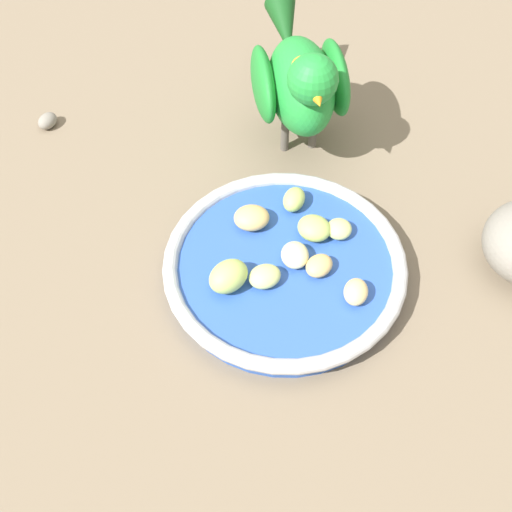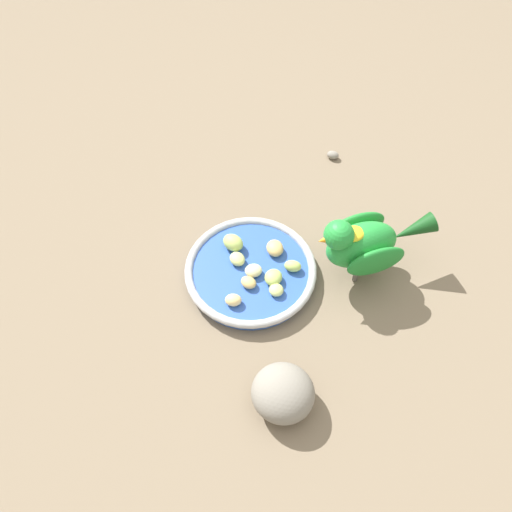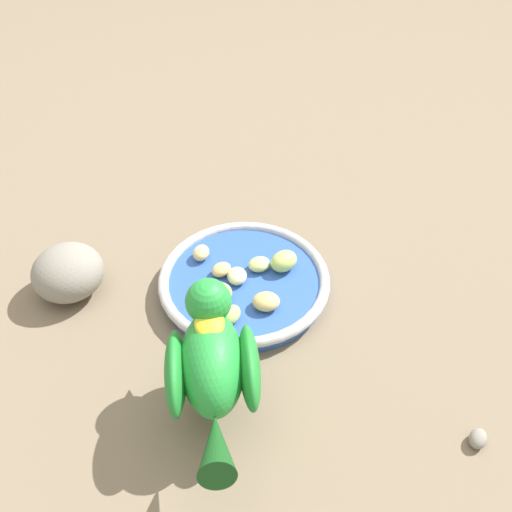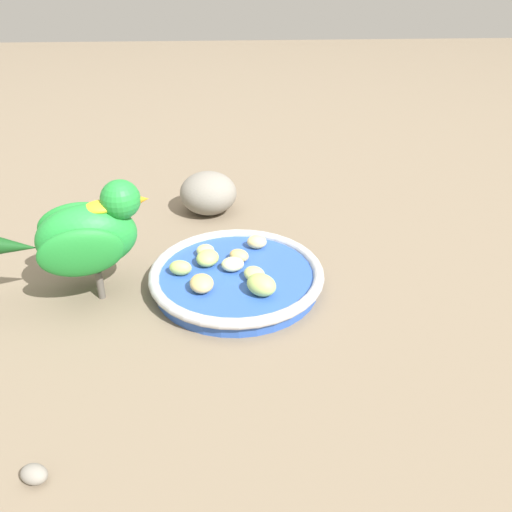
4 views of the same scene
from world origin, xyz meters
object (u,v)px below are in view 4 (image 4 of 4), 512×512
apple_piece_6 (257,242)px  rock_large (208,193)px  pebble_0 (34,474)px  apple_piece_0 (233,264)px  apple_piece_2 (180,268)px  apple_piece_7 (205,251)px  feeding_bowl (237,277)px  apple_piece_1 (261,285)px  apple_piece_8 (202,283)px  apple_piece_3 (207,259)px  apple_piece_5 (254,274)px  apple_piece_4 (239,255)px  parrot (83,234)px

apple_piece_6 → rock_large: size_ratio=0.29×
rock_large → pebble_0: 0.55m
apple_piece_0 → apple_piece_2: apple_piece_2 is taller
apple_piece_0 → apple_piece_2: 0.07m
apple_piece_2 → apple_piece_7: (0.05, -0.03, -0.00)m
feeding_bowl → apple_piece_6: size_ratio=8.31×
apple_piece_2 → apple_piece_6: (0.07, -0.11, -0.00)m
apple_piece_1 → apple_piece_8: size_ratio=1.12×
apple_piece_6 → rock_large: 0.18m
apple_piece_3 → pebble_0: 0.35m
apple_piece_5 → rock_large: rock_large is taller
apple_piece_0 → apple_piece_1: apple_piece_1 is taller
apple_piece_1 → pebble_0: bearing=138.9°
apple_piece_0 → apple_piece_4: apple_piece_0 is taller
apple_piece_0 → apple_piece_3: (0.01, 0.03, 0.00)m
parrot → rock_large: bearing=42.5°
apple_piece_1 → apple_piece_3: 0.10m
apple_piece_4 → apple_piece_6: size_ratio=1.00×
apple_piece_0 → apple_piece_2: (-0.01, 0.07, 0.00)m
apple_piece_1 → feeding_bowl: bearing=31.1°
feeding_bowl → apple_piece_6: apple_piece_6 is taller
apple_piece_0 → apple_piece_7: (0.04, 0.04, -0.00)m
apple_piece_0 → apple_piece_5: same height
apple_piece_5 → pebble_0: size_ratio=1.23×
apple_piece_5 → apple_piece_0: bearing=47.2°
apple_piece_7 → apple_piece_8: size_ratio=0.71×
apple_piece_5 → pebble_0: apple_piece_5 is taller
parrot → apple_piece_2: bearing=-12.6°
rock_large → apple_piece_5: bearing=-165.5°
apple_piece_8 → pebble_0: apple_piece_8 is taller
apple_piece_1 → pebble_0: 0.33m
apple_piece_0 → pebble_0: (-0.30, 0.18, -0.02)m
apple_piece_6 → apple_piece_0: bearing=148.6°
apple_piece_5 → apple_piece_3: bearing=58.2°
apple_piece_1 → rock_large: (0.28, 0.07, 0.00)m
apple_piece_5 → rock_large: (0.25, 0.07, 0.01)m
apple_piece_0 → apple_piece_1: (-0.06, -0.03, 0.00)m
feeding_bowl → apple_piece_4: (0.03, -0.00, 0.01)m
pebble_0 → apple_piece_6: bearing=-30.6°
apple_piece_7 → apple_piece_8: (-0.09, 0.00, 0.00)m
apple_piece_1 → parrot: parrot is taller
apple_piece_2 → apple_piece_8: size_ratio=0.85×
apple_piece_1 → rock_large: bearing=14.3°
apple_piece_3 → apple_piece_8: bearing=174.1°
apple_piece_4 → apple_piece_1: bearing=-162.7°
apple_piece_3 → pebble_0: apple_piece_3 is taller
apple_piece_4 → apple_piece_7: same height
apple_piece_8 → parrot: bearing=76.8°
apple_piece_6 → apple_piece_7: apple_piece_6 is taller
apple_piece_8 → parrot: (0.03, 0.15, 0.06)m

